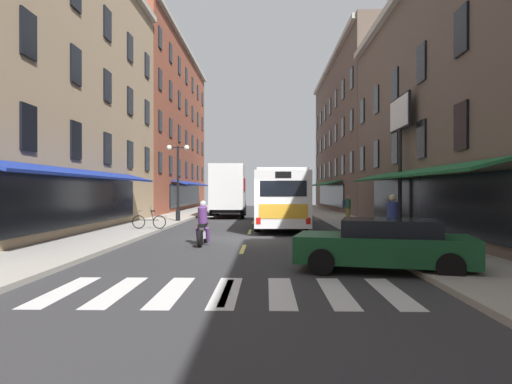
{
  "coord_description": "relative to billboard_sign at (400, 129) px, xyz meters",
  "views": [
    {
      "loc": [
        0.79,
        -18.89,
        2.04
      ],
      "look_at": [
        0.32,
        2.55,
        1.96
      ],
      "focal_mm": 31.2,
      "sensor_mm": 36.0,
      "label": 1
    }
  ],
  "objects": [
    {
      "name": "crosswalk_near",
      "position": [
        -7.05,
        -11.97,
        -4.9
      ],
      "size": [
        7.1,
        2.8,
        0.01
      ],
      "color": "silver",
      "rests_on": "ground"
    },
    {
      "name": "street_lamp_twin",
      "position": [
        -11.77,
        6.85,
        -2.12
      ],
      "size": [
        1.42,
        0.32,
        4.75
      ],
      "color": "black",
      "rests_on": "sidewalk_left"
    },
    {
      "name": "sedan_mid",
      "position": [
        -9.22,
        21.89,
        -4.19
      ],
      "size": [
        2.0,
        4.38,
        1.38
      ],
      "color": "navy",
      "rests_on": "ground"
    },
    {
      "name": "sidewalk_left",
      "position": [
        -12.95,
        -1.97,
        -4.84
      ],
      "size": [
        3.0,
        80.0,
        0.14
      ],
      "primitive_type": "cube",
      "color": "#A39E93",
      "rests_on": "ground"
    },
    {
      "name": "storefront_row_right",
      "position": [
        4.33,
        -1.53,
        2.09
      ],
      "size": [
        9.44,
        79.9,
        15.14
      ],
      "color": "brown",
      "rests_on": "ground"
    },
    {
      "name": "sedan_near",
      "position": [
        -3.28,
        -9.66,
        -4.22
      ],
      "size": [
        4.58,
        2.75,
        1.32
      ],
      "color": "#144723",
      "rests_on": "ground"
    },
    {
      "name": "transit_bus",
      "position": [
        -5.49,
        4.29,
        -3.28
      ],
      "size": [
        2.66,
        11.22,
        3.09
      ],
      "color": "white",
      "rests_on": "ground"
    },
    {
      "name": "bicycle_near",
      "position": [
        -12.05,
        1.05,
        -4.41
      ],
      "size": [
        1.71,
        0.48,
        0.91
      ],
      "color": "black",
      "rests_on": "sidewalk_left"
    },
    {
      "name": "storefront_row_left",
      "position": [
        -18.43,
        2.62,
        2.32
      ],
      "size": [
        9.44,
        79.9,
        16.94
      ],
      "color": "brown",
      "rests_on": "ground"
    },
    {
      "name": "billboard_sign",
      "position": [
        0.0,
        0.0,
        0.0
      ],
      "size": [
        0.4,
        2.85,
        6.28
      ],
      "color": "black",
      "rests_on": "sidewalk_right"
    },
    {
      "name": "sidewalk_right",
      "position": [
        -1.15,
        -1.97,
        -4.84
      ],
      "size": [
        3.0,
        80.0,
        0.14
      ],
      "primitive_type": "cube",
      "color": "#A39E93",
      "rests_on": "ground"
    },
    {
      "name": "pedestrian_near",
      "position": [
        -1.08,
        7.41,
        -3.94
      ],
      "size": [
        0.53,
        0.43,
        1.58
      ],
      "rotation": [
        0.0,
        0.0,
        4.29
      ],
      "color": "#B29947",
      "rests_on": "sidewalk_right"
    },
    {
      "name": "lane_centre_dashes",
      "position": [
        -7.05,
        -2.22,
        -4.9
      ],
      "size": [
        0.14,
        73.9,
        0.01
      ],
      "color": "#DBCC4C",
      "rests_on": "ground"
    },
    {
      "name": "box_truck",
      "position": [
        -9.07,
        12.86,
        -2.92
      ],
      "size": [
        2.56,
        6.99,
        3.92
      ],
      "color": "black",
      "rests_on": "ground"
    },
    {
      "name": "motorcycle_rider",
      "position": [
        -8.6,
        -4.33,
        -4.2
      ],
      "size": [
        0.62,
        2.07,
        1.66
      ],
      "color": "black",
      "rests_on": "ground"
    },
    {
      "name": "pedestrian_mid",
      "position": [
        -2.08,
        -6.14,
        -3.85
      ],
      "size": [
        0.36,
        0.36,
        1.77
      ],
      "rotation": [
        0.0,
        0.0,
        2.68
      ],
      "color": "#66387F",
      "rests_on": "sidewalk_right"
    },
    {
      "name": "ground_plane",
      "position": [
        -7.05,
        -1.97,
        -4.96
      ],
      "size": [
        34.8,
        80.0,
        0.1
      ],
      "primitive_type": "cube",
      "color": "#333335"
    }
  ]
}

